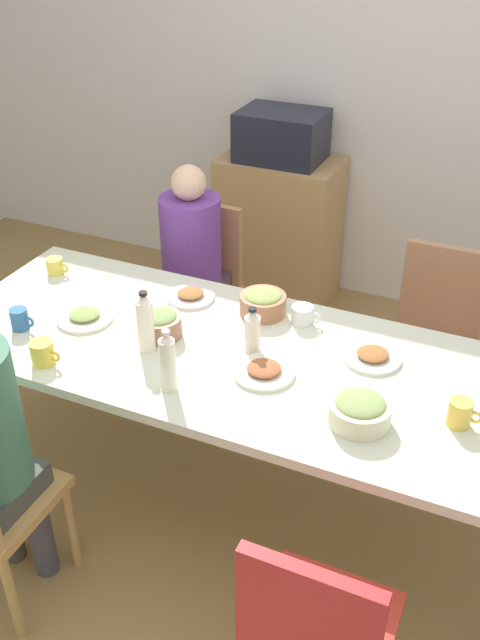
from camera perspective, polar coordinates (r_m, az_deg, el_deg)
The scene contains 24 objects.
ground_plane at distance 3.18m, azimuth -0.00°, elevation -13.93°, with size 7.00×7.00×0.00m, color olive.
wall_back at distance 4.23m, azimuth 11.71°, elevation 18.06°, with size 6.07×0.12×2.60m, color silver.
dining_table at distance 2.73m, azimuth -0.00°, elevation -3.93°, with size 2.42×0.93×0.75m.
chair_1 at distance 3.37m, azimuth 15.41°, elevation -0.90°, with size 0.40×0.40×0.90m.
chair_2 at distance 3.68m, azimuth -3.27°, elevation 3.28°, with size 0.40×0.40×0.90m.
person_2 at distance 3.53m, azimuth -4.04°, elevation 5.18°, with size 0.30×0.30×1.16m.
chair_3 at distance 2.15m, azimuth 6.14°, elevation -24.03°, with size 0.40×0.40×0.90m.
plate_0 at distance 2.57m, azimuth 1.95°, elevation -4.15°, with size 0.23×0.23×0.04m.
plate_1 at distance 3.03m, azimuth -4.03°, elevation 1.97°, with size 0.21×0.21×0.04m.
plate_2 at distance 2.69m, azimuth 10.68°, elevation -2.92°, with size 0.22×0.22×0.04m.
plate_3 at distance 2.95m, azimuth -12.46°, elevation 0.26°, with size 0.23×0.23×0.04m.
bowl_0 at distance 2.78m, azimuth -6.55°, elevation -0.30°, with size 0.18×0.18×0.11m.
bowl_1 at distance 2.90m, azimuth 1.86°, elevation 1.44°, with size 0.19×0.19×0.10m.
bowl_2 at distance 2.37m, azimuth 9.67°, elevation -7.22°, with size 0.21×0.21×0.10m.
cup_0 at distance 2.86m, azimuth 5.10°, elevation 0.42°, with size 0.12×0.09×0.08m.
cup_1 at distance 2.94m, azimuth -17.38°, elevation 0.06°, with size 0.11×0.07×0.09m.
cup_2 at distance 3.32m, azimuth -14.72°, elevation 4.26°, with size 0.11×0.08×0.07m.
cup_3 at distance 2.71m, azimuth -15.67°, elevation -2.57°, with size 0.12×0.09×0.09m.
cup_4 at distance 2.44m, azimuth 17.41°, elevation -7.21°, with size 0.11×0.08×0.10m.
bottle_0 at distance 2.66m, azimuth 1.00°, elevation -0.87°, with size 0.06×0.06×0.19m.
bottle_1 at distance 2.45m, azimuth -5.88°, elevation -3.39°, with size 0.06×0.06×0.25m.
bottle_2 at distance 2.66m, azimuth -7.66°, elevation -0.22°, with size 0.07×0.07×0.25m.
side_cabinet at distance 4.37m, azimuth 3.15°, elevation 7.29°, with size 0.70×0.44×0.90m, color tan.
microwave at distance 4.16m, azimuth 3.40°, elevation 14.68°, with size 0.48×0.36×0.28m, color #1C1F2D.
Camera 1 is at (0.90, -2.01, 2.29)m, focal length 39.52 mm.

